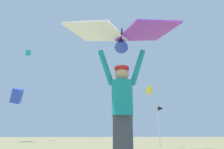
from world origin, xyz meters
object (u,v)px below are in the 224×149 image
Objects in this scene: kite_flyer_person at (122,108)px; distant_kite_blue_high_right at (17,96)px; marker_flag at (160,111)px; held_stunt_kite at (121,35)px; distant_kite_yellow_low_right at (149,90)px; distant_kite_teal_mid_left at (28,53)px.

kite_flyer_person is 18.59m from distant_kite_blue_high_right.
distant_kite_blue_high_right reaches higher than marker_flag.
distant_kite_yellow_low_right is at bearing 70.61° from held_stunt_kite.
distant_kite_yellow_low_right reaches higher than kite_flyer_person.
distant_kite_yellow_low_right is 0.82× the size of marker_flag.
distant_kite_teal_mid_left is (-7.63, 23.57, 8.60)m from held_stunt_kite.
held_stunt_kite is 26.22m from distant_kite_teal_mid_left.
distant_kite_blue_high_right is 23.30m from distant_kite_yellow_low_right.
distant_kite_blue_high_right is at bearing -140.54° from distant_kite_yellow_low_right.
marker_flag is at bearing -47.15° from distant_kite_blue_high_right.
distant_kite_teal_mid_left is 22.04m from marker_flag.
marker_flag is at bearing -57.23° from distant_kite_teal_mid_left.
distant_kite_yellow_low_right is at bearing 70.58° from kite_flyer_person.
held_stunt_kite is at bearing -99.73° from kite_flyer_person.
distant_kite_yellow_low_right is (11.19, 31.79, 5.93)m from held_stunt_kite.
kite_flyer_person is 1.16× the size of distant_kite_blue_high_right.
kite_flyer_person is at bearing -71.96° from distant_kite_teal_mid_left.
distant_kite_yellow_low_right is 1.82× the size of distant_kite_teal_mid_left.
distant_kite_yellow_low_right is at bearing 39.46° from distant_kite_blue_high_right.
held_stunt_kite is 34.22m from distant_kite_yellow_low_right.
held_stunt_kite is 2.31× the size of distant_kite_teal_mid_left.
distant_kite_teal_mid_left reaches higher than kite_flyer_person.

